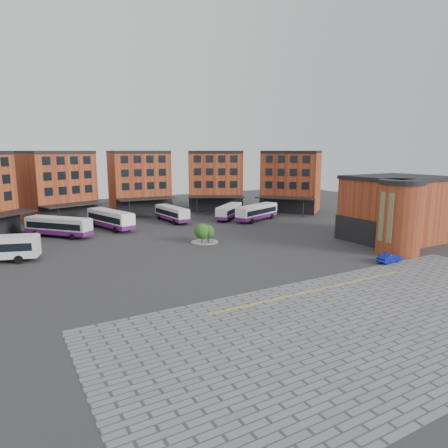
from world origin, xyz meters
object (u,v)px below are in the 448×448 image
bus_d (172,214)px  bus_e (229,211)px  tree_island (205,232)px  bus_b (58,226)px  bus_c (110,219)px  bus_f (257,212)px  blue_car (389,258)px

bus_d → bus_e: bus_d is taller
tree_island → bus_d: bearing=82.2°
tree_island → bus_e: (14.91, 17.76, -0.04)m
bus_d → bus_e: bearing=-18.5°
tree_island → bus_b: bearing=140.4°
tree_island → bus_d: size_ratio=0.39×
bus_c → bus_d: 13.27m
bus_c → bus_e: (25.24, -1.29, -0.25)m
bus_c → bus_f: size_ratio=1.06×
bus_c → bus_d: (13.16, 1.74, -0.21)m
bus_c → bus_d: bus_c is taller
bus_b → blue_car: size_ratio=2.89×
tree_island → bus_b: bus_b is taller
bus_e → bus_f: bearing=-1.3°
bus_d → bus_e: (12.08, -3.03, -0.04)m
bus_c → tree_island: bearing=-77.7°
bus_b → bus_f: bearing=-46.7°
bus_b → bus_e: bearing=-39.4°
bus_c → bus_f: (29.24, -6.08, -0.09)m
tree_island → blue_car: 27.51m
bus_b → bus_e: 34.76m
bus_b → bus_c: bus_c is taller
bus_c → blue_car: bearing=-73.8°
tree_island → bus_c: bearing=118.5°
bus_b → bus_c: 9.86m
bus_d → bus_f: 17.89m
bus_c → bus_d: size_ratio=1.14×
bus_b → bus_d: bearing=-30.7°
bus_e → bus_c: bearing=-134.2°
bus_c → bus_f: bearing=-27.9°
bus_b → bus_e: size_ratio=1.11×
blue_car → bus_e: bearing=-2.0°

